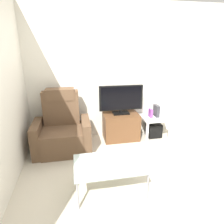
% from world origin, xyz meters
% --- Properties ---
extents(ground_plane, '(6.40, 6.40, 0.00)m').
position_xyz_m(ground_plane, '(0.00, 0.00, 0.00)').
color(ground_plane, beige).
extents(wall_back, '(6.40, 0.06, 2.60)m').
position_xyz_m(wall_back, '(0.00, 1.13, 1.30)').
color(wall_back, silver).
rests_on(wall_back, ground).
extents(wall_side, '(0.06, 4.48, 2.60)m').
position_xyz_m(wall_side, '(-1.88, 0.00, 1.30)').
color(wall_side, silver).
rests_on(wall_side, ground).
extents(tv_stand, '(0.69, 0.46, 0.53)m').
position_xyz_m(tv_stand, '(-0.10, 0.84, 0.27)').
color(tv_stand, brown).
rests_on(tv_stand, ground).
extents(television, '(0.85, 0.20, 0.57)m').
position_xyz_m(television, '(-0.10, 0.86, 0.83)').
color(television, black).
rests_on(television, tv_stand).
extents(recliner_armchair, '(0.98, 0.78, 1.08)m').
position_xyz_m(recliner_armchair, '(-1.23, 0.64, 0.37)').
color(recliner_armchair, brown).
rests_on(recliner_armchair, ground).
extents(side_table, '(0.54, 0.54, 0.44)m').
position_xyz_m(side_table, '(0.60, 0.82, 0.37)').
color(side_table, white).
rests_on(side_table, ground).
extents(subwoofer_box, '(0.28, 0.28, 0.28)m').
position_xyz_m(subwoofer_box, '(0.60, 0.82, 0.14)').
color(subwoofer_box, black).
rests_on(subwoofer_box, ground).
extents(book_upright, '(0.05, 0.13, 0.17)m').
position_xyz_m(book_upright, '(0.50, 0.80, 0.52)').
color(book_upright, purple).
rests_on(book_upright, side_table).
extents(game_console, '(0.07, 0.20, 0.23)m').
position_xyz_m(game_console, '(0.63, 0.83, 0.56)').
color(game_console, '#333338').
rests_on(game_console, side_table).
extents(coffee_table, '(0.90, 0.60, 0.39)m').
position_xyz_m(coffee_table, '(-0.60, -0.59, 0.37)').
color(coffee_table, '#B2C6C1').
rests_on(coffee_table, ground).
extents(cell_phone, '(0.08, 0.15, 0.01)m').
position_xyz_m(cell_phone, '(-0.75, -0.59, 0.39)').
color(cell_phone, '#B7B7BC').
rests_on(cell_phone, coffee_table).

